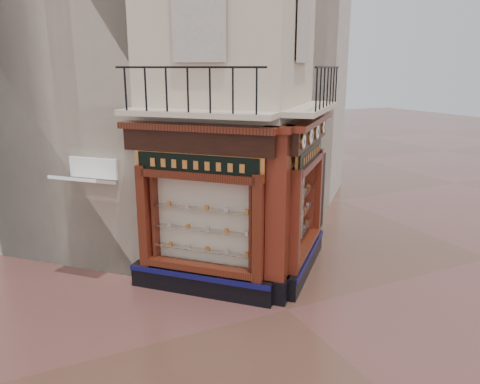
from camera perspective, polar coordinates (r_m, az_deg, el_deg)
ground at (r=10.64m, az=5.80°, el=-14.07°), size 80.00×80.00×0.00m
main_building at (r=14.90m, az=-6.69°, el=18.15°), size 11.31×11.31×12.00m
neighbour_left at (r=16.68m, az=-17.96°, el=15.48°), size 11.31×11.31×11.00m
neighbour_right at (r=18.10m, az=-1.67°, el=16.07°), size 11.31×11.31×11.00m
shopfront_left at (r=10.57m, az=-4.93°, el=-2.55°), size 2.86×2.86×3.98m
shopfront_right at (r=11.82m, az=7.88°, el=-0.74°), size 2.86×2.86×3.98m
corner_pilaster at (r=10.25m, az=4.62°, el=-3.30°), size 0.85×0.85×3.98m
balcony at (r=10.63m, az=2.15°, el=9.92°), size 5.94×2.97×1.03m
clock_a at (r=10.10m, az=7.69°, el=6.12°), size 0.27×0.27×0.33m
clock_b at (r=10.93m, az=8.60°, el=6.76°), size 0.32×0.32×0.40m
clock_c at (r=11.73m, az=9.35°, el=7.28°), size 0.32×0.32×0.40m
clock_d at (r=12.64m, az=10.09°, el=7.79°), size 0.28×0.28×0.34m
awning at (r=12.48m, az=-17.66°, el=-10.15°), size 1.50×1.50×0.30m
signboard_left at (r=10.22m, az=-5.25°, el=3.34°), size 2.21×2.21×0.59m
signboard_right at (r=11.56m, az=8.46°, el=4.59°), size 2.03×2.03×0.54m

